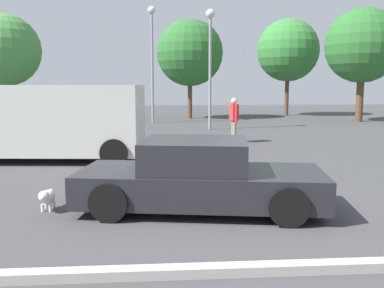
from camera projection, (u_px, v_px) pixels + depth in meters
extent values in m
plane|color=#424244|center=(218.00, 208.00, 7.82)|extent=(80.00, 80.00, 0.00)
cube|color=#232328|center=(201.00, 185.00, 7.67)|extent=(4.47, 2.41, 0.55)
cube|color=#232328|center=(195.00, 155.00, 7.60)|extent=(2.02, 1.87, 0.53)
cube|color=slate|center=(244.00, 155.00, 7.53)|extent=(0.30, 1.47, 0.45)
cube|color=slate|center=(148.00, 154.00, 7.67)|extent=(0.30, 1.47, 0.45)
cylinder|color=black|center=(277.00, 183.00, 8.37)|extent=(0.67, 0.32, 0.64)
cylinder|color=black|center=(289.00, 206.00, 6.75)|extent=(0.67, 0.32, 0.64)
cylinder|color=black|center=(132.00, 180.00, 8.61)|extent=(0.67, 0.32, 0.64)
cylinder|color=black|center=(109.00, 202.00, 6.99)|extent=(0.67, 0.32, 0.64)
ellipsoid|color=white|center=(48.00, 197.00, 7.66)|extent=(0.25, 0.35, 0.24)
sphere|color=white|center=(44.00, 196.00, 7.43)|extent=(0.19, 0.19, 0.19)
sphere|color=white|center=(43.00, 198.00, 7.36)|extent=(0.09, 0.09, 0.09)
cylinder|color=white|center=(50.00, 208.00, 7.58)|extent=(0.06, 0.06, 0.13)
cylinder|color=white|center=(43.00, 208.00, 7.57)|extent=(0.06, 0.06, 0.13)
cylinder|color=white|center=(54.00, 204.00, 7.80)|extent=(0.06, 0.06, 0.13)
cylinder|color=white|center=(46.00, 204.00, 7.79)|extent=(0.06, 0.06, 0.13)
sphere|color=white|center=(51.00, 192.00, 7.87)|extent=(0.11, 0.11, 0.11)
cube|color=silver|center=(51.00, 119.00, 12.55)|extent=(5.34, 2.45, 1.97)
cylinder|color=black|center=(114.00, 153.00, 11.70)|extent=(0.78, 0.32, 0.76)
cylinder|color=black|center=(126.00, 143.00, 13.57)|extent=(0.78, 0.32, 0.76)
cylinder|color=gray|center=(235.00, 132.00, 16.52)|extent=(0.13, 0.13, 0.86)
cylinder|color=gray|center=(233.00, 131.00, 16.69)|extent=(0.13, 0.13, 0.86)
cube|color=red|center=(234.00, 112.00, 16.50)|extent=(0.31, 0.44, 0.61)
cylinder|color=red|center=(236.00, 114.00, 16.28)|extent=(0.09, 0.09, 0.72)
cylinder|color=red|center=(232.00, 113.00, 16.74)|extent=(0.09, 0.09, 0.72)
sphere|color=beige|center=(234.00, 101.00, 16.45)|extent=(0.23, 0.23, 0.23)
cube|color=#B7B2A8|center=(250.00, 269.00, 5.07)|extent=(9.74, 0.20, 0.12)
cylinder|color=gray|center=(210.00, 74.00, 21.16)|extent=(0.14, 0.14, 5.44)
sphere|color=silver|center=(210.00, 14.00, 20.77)|extent=(0.44, 0.44, 0.44)
cylinder|color=gray|center=(152.00, 69.00, 24.91)|extent=(0.14, 0.14, 6.23)
sphere|color=silver|center=(152.00, 10.00, 24.47)|extent=(0.44, 0.44, 0.44)
cylinder|color=brown|center=(287.00, 95.00, 31.28)|extent=(0.28, 0.28, 2.98)
sphere|color=#387F38|center=(288.00, 50.00, 30.85)|extent=(4.40, 4.40, 4.40)
cylinder|color=brown|center=(190.00, 98.00, 28.52)|extent=(0.28, 0.28, 2.63)
sphere|color=#2D6B2D|center=(190.00, 53.00, 28.12)|extent=(4.30, 4.30, 4.30)
cylinder|color=brown|center=(360.00, 98.00, 26.05)|extent=(0.42, 0.42, 2.85)
sphere|color=#2D6B2D|center=(362.00, 46.00, 25.64)|extent=(4.38, 4.38, 4.38)
cylinder|color=brown|center=(7.00, 99.00, 26.96)|extent=(0.42, 0.42, 2.66)
sphere|color=#478C42|center=(4.00, 50.00, 26.55)|extent=(4.38, 4.38, 4.38)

